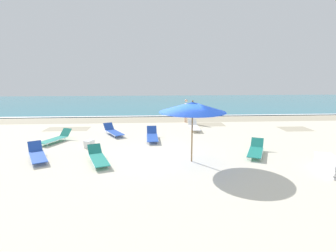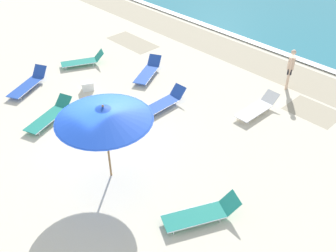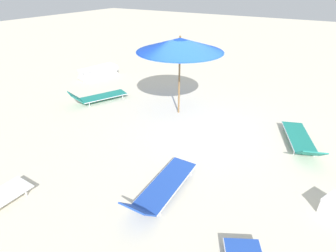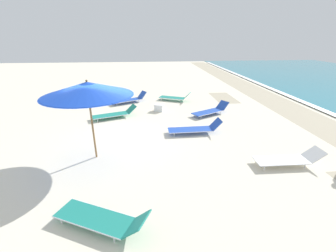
% 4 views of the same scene
% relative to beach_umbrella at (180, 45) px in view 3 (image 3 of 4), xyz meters
% --- Properties ---
extents(ground_plane, '(60.00, 60.00, 0.16)m').
position_rel_beach_umbrella_xyz_m(ground_plane, '(-0.89, 0.52, -2.43)').
color(ground_plane, beige).
extents(beach_umbrella, '(2.78, 2.78, 2.63)m').
position_rel_beach_umbrella_xyz_m(beach_umbrella, '(0.00, 0.00, 0.00)').
color(beach_umbrella, olive).
rests_on(beach_umbrella, ground_plane).
extents(lounger_stack, '(1.01, 2.01, 0.49)m').
position_rel_beach_umbrella_xyz_m(lounger_stack, '(5.24, -1.46, -2.10)').
color(lounger_stack, white).
rests_on(lounger_stack, ground_plane).
extents(sun_lounger_under_umbrella, '(1.34, 2.27, 0.54)m').
position_rel_beach_umbrella_xyz_m(sun_lounger_under_umbrella, '(-3.99, 0.14, -2.14)').
color(sun_lounger_under_umbrella, '#1E8475').
rests_on(sun_lounger_under_umbrella, ground_plane).
extents(sun_lounger_mid_beach_pair_a, '(0.68, 2.24, 0.59)m').
position_rel_beach_umbrella_xyz_m(sun_lounger_mid_beach_pair_a, '(-1.68, 3.78, -2.13)').
color(sun_lounger_mid_beach_pair_a, blue).
rests_on(sun_lounger_mid_beach_pair_a, ground_plane).
extents(sun_lounger_mid_beach_pair_b, '(1.47, 2.19, 0.56)m').
position_rel_beach_umbrella_xyz_m(sun_lounger_mid_beach_pair_b, '(3.12, 0.76, -2.14)').
color(sun_lounger_mid_beach_pair_b, '#1E8475').
rests_on(sun_lounger_mid_beach_pair_b, ground_plane).
extents(cooler_box, '(0.54, 0.60, 0.37)m').
position_rel_beach_umbrella_xyz_m(cooler_box, '(-4.88, 2.43, -2.16)').
color(cooler_box, white).
rests_on(cooler_box, ground_plane).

